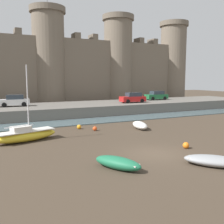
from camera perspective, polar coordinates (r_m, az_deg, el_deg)
ground_plane at (r=19.56m, az=9.33°, el=-8.93°), size 160.00×160.00×0.00m
water_channel at (r=33.07m, az=-6.42°, el=-2.10°), size 80.00×4.50×0.10m
quay_road at (r=39.81m, az=-9.97°, el=0.49°), size 68.43×10.00×1.55m
castle at (r=49.55m, az=-13.54°, el=10.10°), size 62.77×6.34×20.95m
rowboat_foreground_left at (r=28.59m, az=6.08°, el=-2.84°), size 1.83×3.25×0.79m
rowboat_midflat_centre at (r=16.09m, az=1.26°, el=-10.97°), size 2.51×3.33×0.76m
rowboat_near_channel_right at (r=17.79m, az=21.44°, el=-9.84°), size 3.62×3.71×0.66m
sailboat_midflat_right at (r=24.00m, az=-18.28°, el=-4.77°), size 5.81×3.04×6.61m
mooring_buoy_off_centre at (r=27.49m, az=-3.76°, el=-3.62°), size 0.46×0.46×0.46m
mooring_buoy_near_shore at (r=21.40m, az=15.80°, el=-7.00°), size 0.50×0.50×0.50m
mooring_buoy_near_channel at (r=28.54m, az=-7.18°, el=-3.23°), size 0.48×0.48×0.48m
car_quay_east at (r=42.40m, az=4.56°, el=3.10°), size 4.17×2.02×1.62m
car_quay_west at (r=39.04m, az=-20.55°, el=2.29°), size 4.17×2.02×1.62m
car_quay_centre_west at (r=48.39m, az=9.67°, el=3.54°), size 4.17×2.02×1.62m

